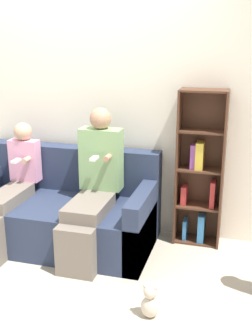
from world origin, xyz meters
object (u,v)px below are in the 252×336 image
adult_seated (93,184)px  teddy_bear (150,301)px  bookshelf (200,174)px  couch (61,212)px  child_seated (11,188)px

adult_seated → teddy_bear: adult_seated is taller
adult_seated → bookshelf: bookshelf is taller
couch → teddy_bear: size_ratio=6.66×
child_seated → bookshelf: bookshelf is taller
child_seated → bookshelf: (1.69, 0.51, 0.12)m
couch → child_seated: size_ratio=1.60×
couch → adult_seated: (0.38, -0.11, 0.36)m
bookshelf → teddy_bear: 1.41m
adult_seated → bookshelf: 1.00m
bookshelf → teddy_bear: bookshelf is taller
child_seated → teddy_bear: size_ratio=4.17×
couch → teddy_bear: 1.44m
child_seated → teddy_bear: child_seated is taller
child_seated → bookshelf: size_ratio=0.76×
bookshelf → child_seated: bearing=-163.2°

